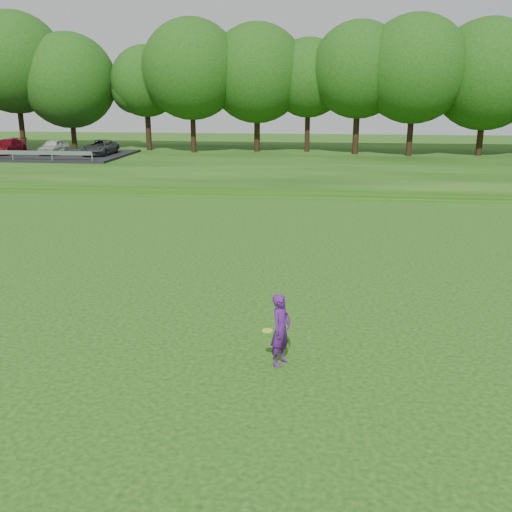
# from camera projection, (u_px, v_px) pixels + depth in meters

# --- Properties ---
(ground) EXTENTS (140.00, 140.00, 0.00)m
(ground) POSITION_uv_depth(u_px,v_px,m) (149.00, 335.00, 14.10)
(ground) COLOR #143C0B
(ground) RESTS_ON ground
(berm) EXTENTS (130.00, 30.00, 0.60)m
(berm) POSITION_uv_depth(u_px,v_px,m) (271.00, 161.00, 46.46)
(berm) COLOR #143C0B
(berm) RESTS_ON ground
(walking_path) EXTENTS (130.00, 1.60, 0.04)m
(walking_path) POSITION_uv_depth(u_px,v_px,m) (249.00, 194.00, 33.18)
(walking_path) COLOR gray
(walking_path) RESTS_ON ground
(treeline) EXTENTS (104.00, 7.00, 15.00)m
(treeline) POSITION_uv_depth(u_px,v_px,m) (276.00, 63.00, 48.11)
(treeline) COLOR #1A3F0E
(treeline) RESTS_ON berm
(woman) EXTENTS (0.68, 0.74, 1.63)m
(woman) POSITION_uv_depth(u_px,v_px,m) (281.00, 330.00, 12.40)
(woman) COLOR #4D186E
(woman) RESTS_ON ground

